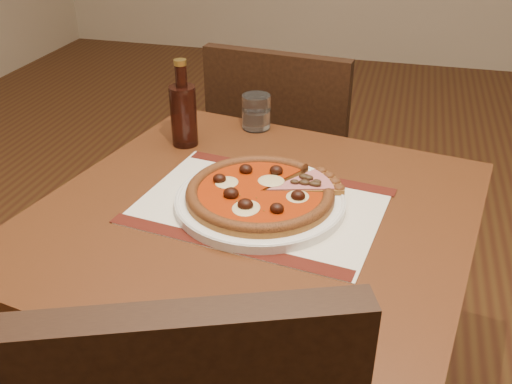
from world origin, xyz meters
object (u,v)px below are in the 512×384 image
chair_far (286,163)px  pizza (260,192)px  table (253,254)px  bottle (183,112)px  plate (260,201)px  water_glass (256,112)px

chair_far → pizza: chair_far is taller
table → bottle: 0.39m
chair_far → plate: chair_far is taller
table → chair_far: chair_far is taller
chair_far → bottle: 0.56m
table → water_glass: 0.42m
table → bottle: bearing=133.4°
bottle → chair_far: bearing=70.3°
table → water_glass: size_ratio=10.76×
bottle → table: bearing=-46.6°
table → water_glass: (-0.10, 0.38, 0.14)m
water_glass → chair_far: bearing=86.8°
water_glass → bottle: size_ratio=0.42×
chair_far → plate: size_ratio=2.70×
chair_far → water_glass: bearing=93.8°
pizza → water_glass: 0.38m
pizza → water_glass: size_ratio=3.32×
plate → pizza: 0.02m
table → chair_far: (-0.08, 0.68, -0.14)m
plate → water_glass: 0.38m
pizza → water_glass: water_glass is taller
table → water_glass: water_glass is taller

